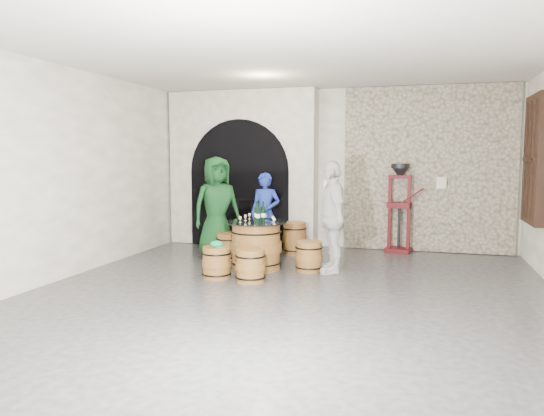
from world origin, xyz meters
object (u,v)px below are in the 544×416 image
(barrel_table, at_px, (256,245))
(wine_bottle_right, at_px, (263,213))
(person_green, at_px, (217,207))
(corking_press, at_px, (400,201))
(barrel_stool_near_left, at_px, (217,263))
(person_white, at_px, (332,217))
(wine_bottle_center, at_px, (258,214))
(barrel_stool_far, at_px, (263,245))
(barrel_stool_left, at_px, (229,247))
(barrel_stool_near_right, at_px, (250,266))
(wine_bottle_left, at_px, (256,213))
(person_blue, at_px, (265,214))
(side_barrel, at_px, (295,238))
(barrel_stool_right, at_px, (309,256))

(barrel_table, bearing_deg, wine_bottle_right, 34.45)
(person_green, distance_m, corking_press, 3.48)
(barrel_stool_near_left, height_order, person_white, person_white)
(person_white, height_order, wine_bottle_center, person_white)
(barrel_table, xyz_separation_m, wine_bottle_center, (0.05, -0.05, 0.53))
(barrel_stool_near_left, relative_size, wine_bottle_right, 1.49)
(barrel_stool_far, distance_m, corking_press, 2.77)
(barrel_table, height_order, barrel_stool_left, barrel_table)
(barrel_stool_near_right, bearing_deg, wine_bottle_right, 95.12)
(person_white, xyz_separation_m, wine_bottle_left, (-1.25, -0.02, 0.02))
(barrel_stool_left, xyz_separation_m, barrel_stool_far, (0.54, 0.32, 0.00))
(barrel_stool_near_left, relative_size, wine_bottle_left, 1.49)
(barrel_stool_far, height_order, person_blue, person_blue)
(barrel_stool_near_right, distance_m, wine_bottle_left, 1.17)
(barrel_stool_near_left, distance_m, corking_press, 3.97)
(person_blue, xyz_separation_m, wine_bottle_center, (0.25, -1.26, 0.14))
(barrel_stool_far, distance_m, barrel_stool_near_right, 1.75)
(barrel_stool_far, distance_m, side_barrel, 0.71)
(barrel_stool_left, bearing_deg, wine_bottle_left, -34.39)
(barrel_stool_near_right, relative_size, person_blue, 0.31)
(person_white, height_order, corking_press, person_white)
(person_blue, bearing_deg, wine_bottle_center, -77.21)
(barrel_table, relative_size, person_white, 0.57)
(barrel_stool_right, distance_m, corking_press, 2.56)
(barrel_stool_far, distance_m, person_green, 1.10)
(barrel_stool_far, xyz_separation_m, wine_bottle_center, (0.19, -0.91, 0.68))
(person_blue, bearing_deg, person_white, -36.37)
(barrel_stool_left, height_order, barrel_stool_near_right, same)
(wine_bottle_center, bearing_deg, corking_press, 45.35)
(barrel_stool_near_right, xyz_separation_m, wine_bottle_center, (-0.14, 0.81, 0.68))
(barrel_stool_left, distance_m, person_green, 0.79)
(barrel_stool_left, distance_m, wine_bottle_left, 1.06)
(person_blue, bearing_deg, barrel_table, -78.84)
(wine_bottle_left, bearing_deg, wine_bottle_center, -62.96)
(wine_bottle_left, xyz_separation_m, side_barrel, (0.33, 1.33, -0.61))
(barrel_stool_far, xyz_separation_m, barrel_stool_near_right, (0.33, -1.72, 0.00))
(barrel_stool_right, height_order, wine_bottle_center, wine_bottle_center)
(person_green, bearing_deg, barrel_table, -83.05)
(wine_bottle_right, bearing_deg, barrel_stool_far, 107.60)
(barrel_table, distance_m, barrel_stool_far, 0.89)
(barrel_table, distance_m, wine_bottle_center, 0.53)
(side_barrel, bearing_deg, wine_bottle_left, -104.05)
(person_blue, distance_m, wine_bottle_left, 1.16)
(barrel_stool_right, bearing_deg, wine_bottle_center, -171.62)
(barrel_stool_left, height_order, barrel_stool_far, same)
(person_green, bearing_deg, side_barrel, -19.86)
(person_white, distance_m, side_barrel, 1.69)
(side_barrel, bearing_deg, person_white, -54.89)
(side_barrel, bearing_deg, person_green, -154.77)
(side_barrel, bearing_deg, barrel_stool_left, -139.19)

